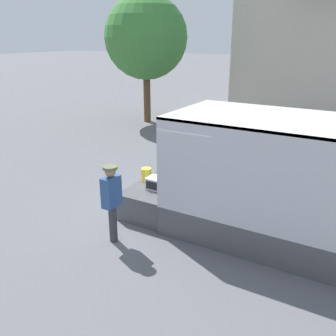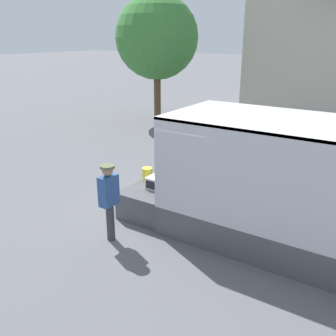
% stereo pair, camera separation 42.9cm
% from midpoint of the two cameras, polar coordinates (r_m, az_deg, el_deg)
% --- Properties ---
extents(ground_plane, '(160.00, 160.00, 0.00)m').
position_cam_midpoint_polar(ground_plane, '(9.77, 3.55, -6.93)').
color(ground_plane, slate).
extents(tailgate_deck, '(1.26, 2.36, 0.69)m').
position_cam_midpoint_polar(tailgate_deck, '(9.92, 0.43, -4.25)').
color(tailgate_deck, '#4C4C51').
rests_on(tailgate_deck, ground).
extents(microwave, '(0.56, 0.40, 0.30)m').
position_cam_midpoint_polar(microwave, '(9.40, -0.21, -2.36)').
color(microwave, white).
rests_on(microwave, tailgate_deck).
extents(portable_generator, '(0.57, 0.44, 0.64)m').
position_cam_midpoint_polar(portable_generator, '(10.13, 2.09, -0.16)').
color(portable_generator, black).
rests_on(portable_generator, tailgate_deck).
extents(orange_bucket, '(0.27, 0.27, 0.36)m').
position_cam_midpoint_polar(orange_bucket, '(9.92, -1.93, -0.98)').
color(orange_bucket, yellow).
rests_on(orange_bucket, tailgate_deck).
extents(worker_person, '(0.32, 0.44, 1.77)m').
position_cam_midpoint_polar(worker_person, '(8.18, -7.52, -4.09)').
color(worker_person, '#38383D').
rests_on(worker_person, ground).
extents(street_tree, '(4.15, 4.15, 6.33)m').
position_cam_midpoint_polar(street_tree, '(19.77, -1.06, 19.26)').
color(street_tree, brown).
rests_on(street_tree, ground).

